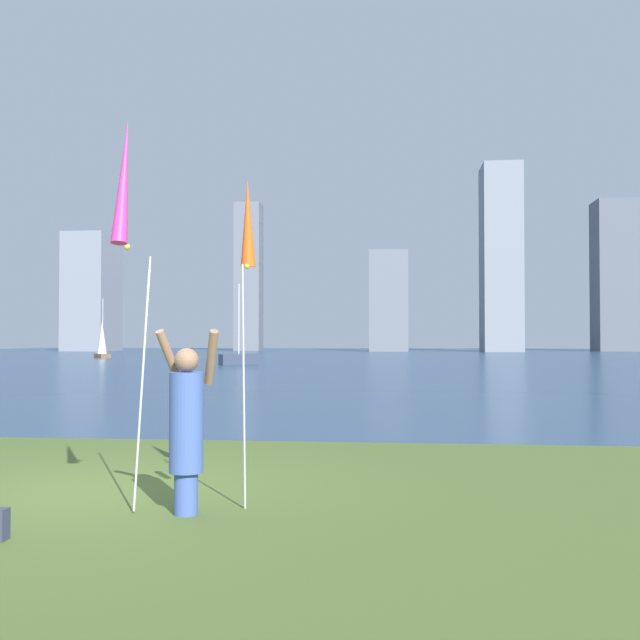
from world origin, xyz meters
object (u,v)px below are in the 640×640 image
at_px(kite_flag_left, 124,191).
at_px(sailboat_5, 239,358).
at_px(person, 187,423).
at_px(kite_flag_right, 248,233).
at_px(sailboat_6, 102,342).

xyz_separation_m(kite_flag_left, sailboat_5, (-7.78, 41.48, -2.79)).
relative_size(person, kite_flag_right, 0.54).
bearing_deg(sailboat_5, person, -78.57).
xyz_separation_m(kite_flag_left, kite_flag_right, (1.08, 0.72, -0.32)).
distance_m(kite_flag_left, sailboat_5, 42.30).
xyz_separation_m(person, kite_flag_left, (-0.54, -0.32, 2.29)).
relative_size(kite_flag_left, kite_flag_right, 1.14).
bearing_deg(sailboat_6, sailboat_5, -43.92).
bearing_deg(kite_flag_left, sailboat_6, 112.43).
relative_size(kite_flag_right, sailboat_6, 0.65).
relative_size(person, kite_flag_left, 0.48).
bearing_deg(sailboat_5, kite_flag_right, -77.74).
distance_m(kite_flag_left, kite_flag_right, 1.34).
relative_size(person, sailboat_6, 0.35).
height_order(kite_flag_right, sailboat_5, sailboat_5).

